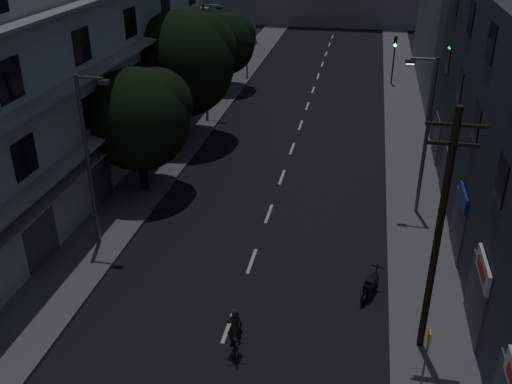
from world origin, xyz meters
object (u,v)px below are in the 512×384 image
(motorcycle, at_px, (370,286))
(bus_stop_sign, at_px, (427,351))
(utility_pole, at_px, (439,232))
(cyclist, at_px, (235,338))

(motorcycle, bearing_deg, bus_stop_sign, -51.61)
(bus_stop_sign, distance_m, motorcycle, 5.56)
(utility_pole, xyz_separation_m, motorcycle, (-1.84, 2.76, -4.38))
(utility_pole, distance_m, bus_stop_sign, 3.79)
(cyclist, bearing_deg, motorcycle, 23.66)
(motorcycle, height_order, cyclist, cyclist)
(utility_pole, xyz_separation_m, cyclist, (-6.50, -1.56, -4.20))
(utility_pole, height_order, cyclist, utility_pole)
(bus_stop_sign, bearing_deg, cyclist, 173.03)
(bus_stop_sign, relative_size, cyclist, 1.28)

